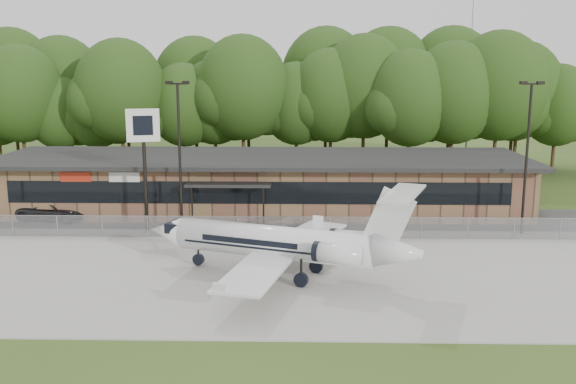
{
  "coord_description": "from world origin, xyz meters",
  "views": [
    {
      "loc": [
        3.23,
        -25.75,
        11.26
      ],
      "look_at": [
        2.34,
        12.0,
        3.75
      ],
      "focal_mm": 40.0,
      "sensor_mm": 36.0,
      "label": 1
    }
  ],
  "objects_px": {
    "terminal": "(262,182)",
    "suv": "(54,211)",
    "pole_sign": "(143,138)",
    "business_jet": "(284,244)"
  },
  "relations": [
    {
      "from": "terminal",
      "to": "suv",
      "type": "relative_size",
      "value": 7.93
    },
    {
      "from": "pole_sign",
      "to": "suv",
      "type": "bearing_deg",
      "value": 144.48
    },
    {
      "from": "pole_sign",
      "to": "business_jet",
      "type": "bearing_deg",
      "value": -59.63
    },
    {
      "from": "business_jet",
      "to": "suv",
      "type": "xyz_separation_m",
      "value": [
        -17.27,
        12.54,
        -1.17
      ]
    },
    {
      "from": "terminal",
      "to": "pole_sign",
      "type": "xyz_separation_m",
      "value": [
        -7.46,
        -7.14,
        4.24
      ]
    },
    {
      "from": "terminal",
      "to": "suv",
      "type": "height_order",
      "value": "terminal"
    },
    {
      "from": "terminal",
      "to": "suv",
      "type": "bearing_deg",
      "value": -164.13
    },
    {
      "from": "business_jet",
      "to": "pole_sign",
      "type": "height_order",
      "value": "pole_sign"
    },
    {
      "from": "terminal",
      "to": "suv",
      "type": "xyz_separation_m",
      "value": [
        -15.02,
        -4.27,
        -1.46
      ]
    },
    {
      "from": "terminal",
      "to": "business_jet",
      "type": "xyz_separation_m",
      "value": [
        2.25,
        -16.82,
        -0.28
      ]
    }
  ]
}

